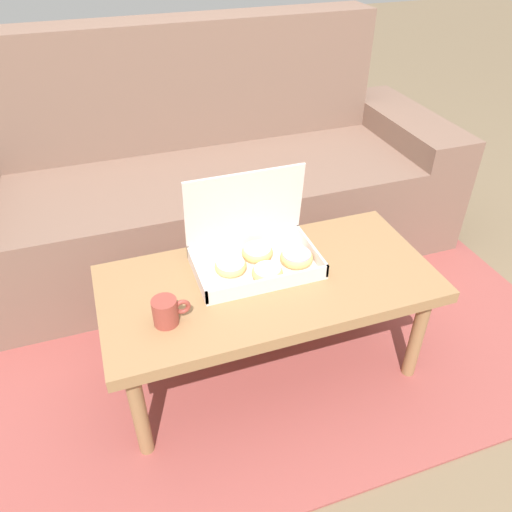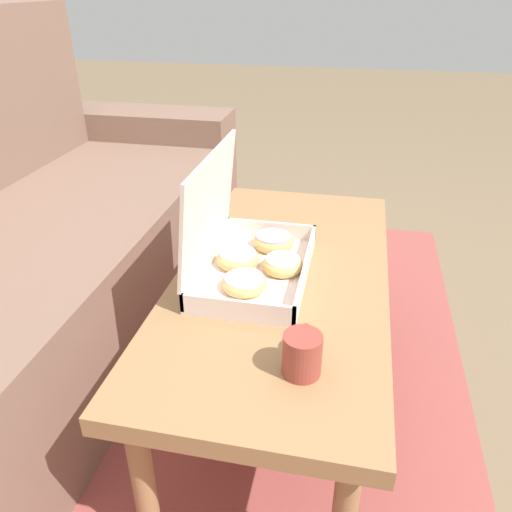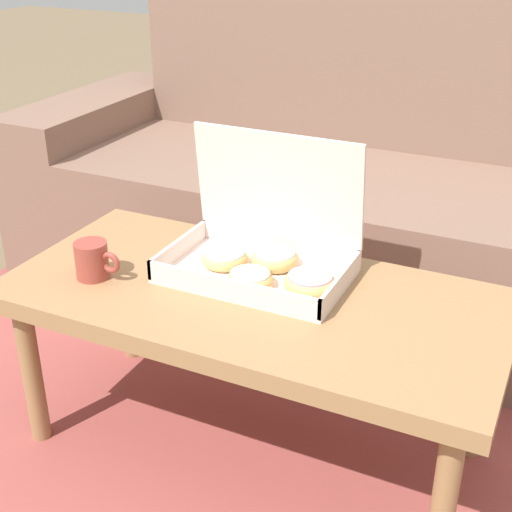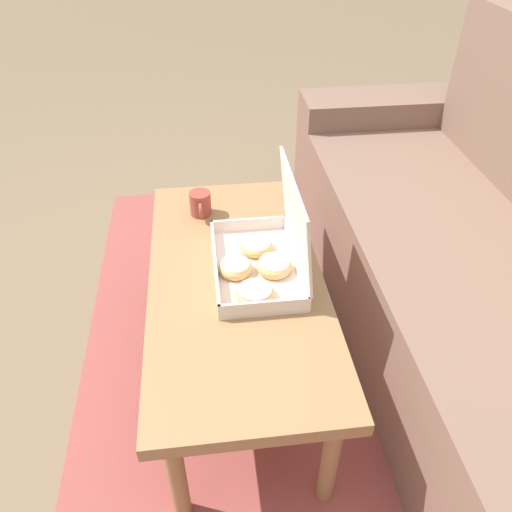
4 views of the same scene
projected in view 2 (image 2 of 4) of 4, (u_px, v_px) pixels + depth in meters
The scene contains 5 objects.
ground_plane at pixel (268, 396), 1.40m from camera, with size 12.00×12.00×0.00m, color #756047.
area_rug at pixel (166, 379), 1.45m from camera, with size 2.29×1.70×0.01m, color #994742.
coffee_table at pixel (282, 288), 1.21m from camera, with size 1.03×0.49×0.41m.
pastry_box at pixel (249, 252), 1.17m from camera, with size 0.39×0.25×0.29m.
coffee_mug at pixel (302, 353), 0.87m from camera, with size 0.11×0.07×0.08m.
Camera 2 is at (-1.01, -0.18, 1.02)m, focal length 35.00 mm.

